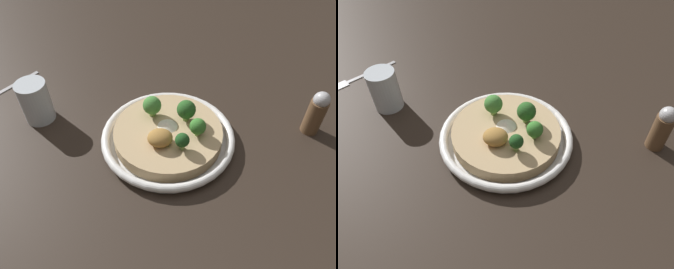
% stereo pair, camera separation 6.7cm
% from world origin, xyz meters
% --- Properties ---
extents(ground_plane, '(6.00, 6.00, 0.00)m').
position_xyz_m(ground_plane, '(0.00, 0.00, 0.00)').
color(ground_plane, '#2D231C').
extents(risotto_bowl, '(0.27, 0.27, 0.04)m').
position_xyz_m(risotto_bowl, '(0.00, 0.00, 0.02)').
color(risotto_bowl, white).
rests_on(risotto_bowl, ground_plane).
extents(cheese_sprinkle, '(0.04, 0.04, 0.01)m').
position_xyz_m(cheese_sprinkle, '(-0.00, 0.01, 0.04)').
color(cheese_sprinkle, white).
rests_on(cheese_sprinkle, risotto_bowl).
extents(crispy_onion_garnish, '(0.05, 0.04, 0.03)m').
position_xyz_m(crispy_onion_garnish, '(-0.02, -0.03, 0.05)').
color(crispy_onion_garnish, '#A37538').
rests_on(crispy_onion_garnish, risotto_bowl).
extents(broccoli_front_right, '(0.03, 0.03, 0.04)m').
position_xyz_m(broccoli_front_right, '(0.06, -0.02, 0.06)').
color(broccoli_front_right, '#759E4C').
rests_on(broccoli_front_right, risotto_bowl).
extents(broccoli_right, '(0.04, 0.04, 0.05)m').
position_xyz_m(broccoli_right, '(0.04, 0.03, 0.06)').
color(broccoli_right, '#759E4C').
rests_on(broccoli_right, risotto_bowl).
extents(broccoli_front, '(0.03, 0.03, 0.04)m').
position_xyz_m(broccoli_front, '(0.02, -0.05, 0.06)').
color(broccoli_front, '#84A856').
rests_on(broccoli_front, risotto_bowl).
extents(broccoli_back, '(0.04, 0.04, 0.05)m').
position_xyz_m(broccoli_back, '(-0.03, 0.05, 0.06)').
color(broccoli_back, '#759E4C').
rests_on(broccoli_back, risotto_bowl).
extents(drinking_glass, '(0.06, 0.06, 0.09)m').
position_xyz_m(drinking_glass, '(-0.28, 0.10, 0.05)').
color(drinking_glass, silver).
rests_on(drinking_glass, ground_plane).
extents(pepper_shaker, '(0.04, 0.04, 0.10)m').
position_xyz_m(pepper_shaker, '(0.31, 0.01, 0.05)').
color(pepper_shaker, brown).
rests_on(pepper_shaker, ground_plane).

